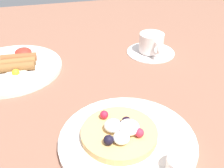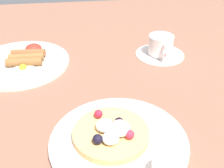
# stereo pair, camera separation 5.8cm
# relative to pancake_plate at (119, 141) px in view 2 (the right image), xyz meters

# --- Properties ---
(ground_plane) EXTENTS (1.77, 1.59, 0.03)m
(ground_plane) POSITION_rel_pancake_plate_xyz_m (-0.07, 0.14, -0.02)
(ground_plane) COLOR brown
(pancake_plate) EXTENTS (0.26, 0.26, 0.01)m
(pancake_plate) POSITION_rel_pancake_plate_xyz_m (0.00, 0.00, 0.00)
(pancake_plate) COLOR white
(pancake_plate) RESTS_ON ground_plane
(pancake_with_berries) EXTENTS (0.15, 0.15, 0.04)m
(pancake_with_berries) POSITION_rel_pancake_plate_xyz_m (-0.01, 0.01, 0.02)
(pancake_with_berries) COLOR #DFAB63
(pancake_with_berries) RESTS_ON pancake_plate
(breakfast_plate) EXTENTS (0.28, 0.28, 0.01)m
(breakfast_plate) POSITION_rel_pancake_plate_xyz_m (-0.23, 0.34, -0.00)
(breakfast_plate) COLOR silver
(breakfast_plate) RESTS_ON ground_plane
(fried_breakfast) EXTENTS (0.10, 0.15, 0.03)m
(fried_breakfast) POSITION_rel_pancake_plate_xyz_m (-0.21, 0.35, 0.02)
(fried_breakfast) COLOR brown
(fried_breakfast) RESTS_ON breakfast_plate
(coffee_saucer) EXTENTS (0.15, 0.15, 0.01)m
(coffee_saucer) POSITION_rel_pancake_plate_xyz_m (0.18, 0.35, -0.00)
(coffee_saucer) COLOR white
(coffee_saucer) RESTS_ON ground_plane
(coffee_cup) EXTENTS (0.07, 0.10, 0.06)m
(coffee_cup) POSITION_rel_pancake_plate_xyz_m (0.18, 0.35, 0.03)
(coffee_cup) COLOR white
(coffee_cup) RESTS_ON coffee_saucer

